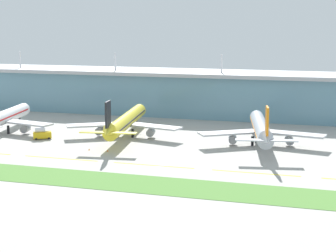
{
  "coord_description": "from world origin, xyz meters",
  "views": [
    {
      "loc": [
        52.97,
        -170.3,
        46.51
      ],
      "look_at": [
        -8.1,
        35.0,
        7.0
      ],
      "focal_mm": 59.64,
      "sensor_mm": 36.0,
      "label": 1
    }
  ],
  "objects_px": {
    "airliner_far_middle": "(261,129)",
    "safety_cone_nose_front": "(89,149)",
    "airliner_nearest": "(2,118)",
    "safety_cone_left_wingtip": "(108,151)",
    "airliner_near_middle": "(126,121)",
    "fuel_truck": "(42,134)"
  },
  "relations": [
    {
      "from": "airliner_far_middle",
      "to": "fuel_truck",
      "type": "relative_size",
      "value": 8.27
    },
    {
      "from": "airliner_far_middle",
      "to": "safety_cone_nose_front",
      "type": "height_order",
      "value": "airliner_far_middle"
    },
    {
      "from": "safety_cone_left_wingtip",
      "to": "airliner_nearest",
      "type": "bearing_deg",
      "value": 160.93
    },
    {
      "from": "airliner_near_middle",
      "to": "airliner_far_middle",
      "type": "height_order",
      "value": "same"
    },
    {
      "from": "airliner_far_middle",
      "to": "fuel_truck",
      "type": "height_order",
      "value": "airliner_far_middle"
    },
    {
      "from": "airliner_nearest",
      "to": "airliner_near_middle",
      "type": "bearing_deg",
      "value": 8.55
    },
    {
      "from": "safety_cone_left_wingtip",
      "to": "safety_cone_nose_front",
      "type": "relative_size",
      "value": 1.0
    },
    {
      "from": "airliner_far_middle",
      "to": "safety_cone_left_wingtip",
      "type": "distance_m",
      "value": 59.56
    },
    {
      "from": "airliner_nearest",
      "to": "airliner_far_middle",
      "type": "xyz_separation_m",
      "value": [
        109.54,
        7.65,
        0.0
      ]
    },
    {
      "from": "airliner_nearest",
      "to": "safety_cone_nose_front",
      "type": "height_order",
      "value": "airliner_nearest"
    },
    {
      "from": "airliner_far_middle",
      "to": "safety_cone_nose_front",
      "type": "xyz_separation_m",
      "value": [
        -60.05,
        -27.31,
        -6.1
      ]
    },
    {
      "from": "airliner_nearest",
      "to": "airliner_far_middle",
      "type": "bearing_deg",
      "value": 4.0
    },
    {
      "from": "airliner_far_middle",
      "to": "fuel_truck",
      "type": "xyz_separation_m",
      "value": [
        -86.83,
        -14.47,
        -4.18
      ]
    },
    {
      "from": "fuel_truck",
      "to": "safety_cone_nose_front",
      "type": "xyz_separation_m",
      "value": [
        26.78,
        -12.85,
        -1.91
      ]
    },
    {
      "from": "airliner_near_middle",
      "to": "airliner_far_middle",
      "type": "relative_size",
      "value": 1.1
    },
    {
      "from": "safety_cone_left_wingtip",
      "to": "safety_cone_nose_front",
      "type": "distance_m",
      "value": 7.49
    },
    {
      "from": "airliner_near_middle",
      "to": "fuel_truck",
      "type": "height_order",
      "value": "airliner_near_middle"
    },
    {
      "from": "airliner_far_middle",
      "to": "airliner_near_middle",
      "type": "bearing_deg",
      "value": 179.59
    },
    {
      "from": "airliner_nearest",
      "to": "safety_cone_nose_front",
      "type": "bearing_deg",
      "value": -21.66
    },
    {
      "from": "airliner_near_middle",
      "to": "fuel_truck",
      "type": "xyz_separation_m",
      "value": [
        -30.89,
        -14.87,
        -4.19
      ]
    },
    {
      "from": "fuel_truck",
      "to": "airliner_far_middle",
      "type": "bearing_deg",
      "value": 9.46
    },
    {
      "from": "airliner_near_middle",
      "to": "fuel_truck",
      "type": "bearing_deg",
      "value": -154.3
    }
  ]
}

